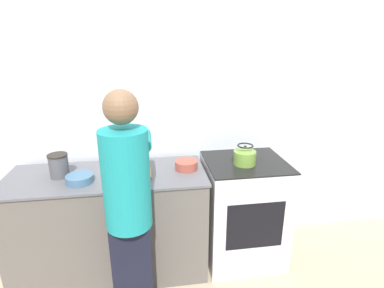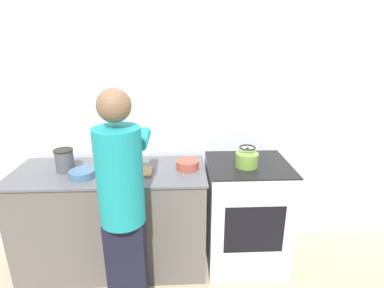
% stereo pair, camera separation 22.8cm
% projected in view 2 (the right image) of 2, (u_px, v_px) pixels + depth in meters
% --- Properties ---
extents(ground_plane, '(12.00, 12.00, 0.00)m').
position_uv_depth(ground_plane, '(155.00, 286.00, 2.44)').
color(ground_plane, tan).
extents(wall_back, '(8.00, 0.05, 2.60)m').
position_uv_depth(wall_back, '(155.00, 111.00, 2.67)').
color(wall_back, silver).
rests_on(wall_back, ground_plane).
extents(counter, '(1.56, 0.62, 0.90)m').
position_uv_depth(counter, '(114.00, 219.00, 2.56)').
color(counter, '#5B5651').
rests_on(counter, ground_plane).
extents(oven, '(0.67, 0.62, 0.94)m').
position_uv_depth(oven, '(246.00, 213.00, 2.61)').
color(oven, silver).
rests_on(oven, ground_plane).
extents(person, '(0.33, 0.57, 1.64)m').
position_uv_depth(person, '(122.00, 201.00, 1.95)').
color(person, black).
rests_on(person, ground_plane).
extents(cutting_board, '(0.35, 0.19, 0.02)m').
position_uv_depth(cutting_board, '(130.00, 172.00, 2.38)').
color(cutting_board, '#A87A4C').
rests_on(cutting_board, counter).
extents(knife, '(0.20, 0.12, 0.01)m').
position_uv_depth(knife, '(130.00, 172.00, 2.35)').
color(knife, silver).
rests_on(knife, cutting_board).
extents(kettle, '(0.18, 0.18, 0.17)m').
position_uv_depth(kettle, '(247.00, 158.00, 2.39)').
color(kettle, olive).
rests_on(kettle, oven).
extents(bowl_prep, '(0.19, 0.19, 0.07)m').
position_uv_depth(bowl_prep, '(188.00, 165.00, 2.45)').
color(bowl_prep, '#9E4738').
rests_on(bowl_prep, counter).
extents(bowl_mixing, '(0.20, 0.20, 0.06)m').
position_uv_depth(bowl_mixing, '(82.00, 174.00, 2.30)').
color(bowl_mixing, '#426684').
rests_on(bowl_mixing, counter).
extents(canister_jar, '(0.15, 0.15, 0.18)m').
position_uv_depth(canister_jar, '(65.00, 160.00, 2.39)').
color(canister_jar, '#4C4C51').
rests_on(canister_jar, counter).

